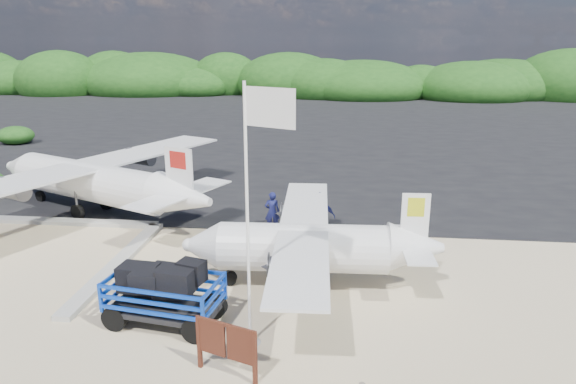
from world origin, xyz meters
name	(u,v)px	position (x,y,z in m)	size (l,w,h in m)	color
ground	(249,294)	(0.00, 0.00, 0.00)	(160.00, 160.00, 0.00)	beige
asphalt_apron	(313,126)	(0.00, 30.00, 0.00)	(90.00, 50.00, 0.04)	#B2B2B2
vegetation_band	(324,96)	(0.00, 55.00, 0.00)	(124.00, 8.00, 4.40)	#B2B2B2
baggage_cart	(167,323)	(-1.79, -1.76, 0.00)	(3.01, 1.72, 1.51)	blue
flagpole	(250,342)	(0.48, -2.38, 0.00)	(1.22, 0.51, 6.12)	white
signboard	(227,375)	(0.21, -3.68, 0.00)	(1.57, 0.15, 1.29)	#4E2316
crew_a	(272,212)	(0.00, 5.02, 0.77)	(0.56, 0.37, 1.55)	#14184E
crew_b	(305,223)	(1.30, 3.82, 0.81)	(0.79, 0.62, 1.63)	#14184E
crew_c	(320,218)	(1.82, 4.07, 0.93)	(1.10, 0.46, 1.87)	#14184E
aircraft_large	(466,151)	(10.52, 20.85, 0.00)	(14.00, 14.00, 4.20)	#B2B2B2
aircraft_small	(179,114)	(-13.42, 35.88, 0.00)	(7.70, 7.70, 2.77)	#B2B2B2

